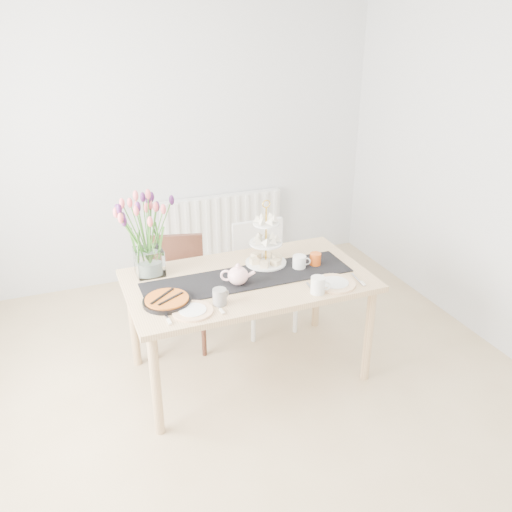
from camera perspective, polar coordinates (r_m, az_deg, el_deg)
name	(u,v)px	position (r m, az deg, el deg)	size (l,w,h in m)	color
room_shell	(257,228)	(2.92, 0.12, 2.92)	(4.50, 4.50, 4.50)	tan
radiator	(222,225)	(5.31, -3.63, 3.29)	(1.20, 0.08, 0.60)	white
dining_table	(248,288)	(3.63, -0.83, -3.39)	(1.60, 0.90, 0.75)	tan
chair_brown	(177,284)	(4.14, -8.30, -2.88)	(0.50, 0.50, 0.84)	#3C1C16
chair_white	(263,267)	(4.33, 0.69, -1.18)	(0.42, 0.42, 0.85)	white
table_runner	(248,277)	(3.59, -0.84, -2.26)	(1.40, 0.35, 0.01)	black
tulip_vase	(146,223)	(3.58, -11.53, 3.38)	(0.66, 0.66, 0.57)	silver
cake_stand	(266,248)	(3.74, 1.05, 0.80)	(0.29, 0.29, 0.42)	gold
teapot	(238,276)	(3.48, -1.90, -2.08)	(0.22, 0.17, 0.14)	white
cream_jug	(299,262)	(3.72, 4.57, -0.65)	(0.09, 0.09, 0.09)	white
tart_tin	(167,301)	(3.33, -9.36, -4.67)	(0.30, 0.30, 0.04)	black
mug_grey	(220,297)	(3.27, -3.85, -4.31)	(0.08, 0.08, 0.10)	gray
mug_white	(318,285)	(3.41, 6.52, -3.07)	(0.09, 0.09, 0.11)	white
mug_orange	(315,259)	(3.77, 6.26, -0.36)	(0.08, 0.08, 0.09)	#D45317
plate_left	(193,311)	(3.23, -6.68, -5.77)	(0.24, 0.24, 0.01)	white
plate_right	(335,284)	(3.55, 8.28, -2.89)	(0.27, 0.27, 0.01)	white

